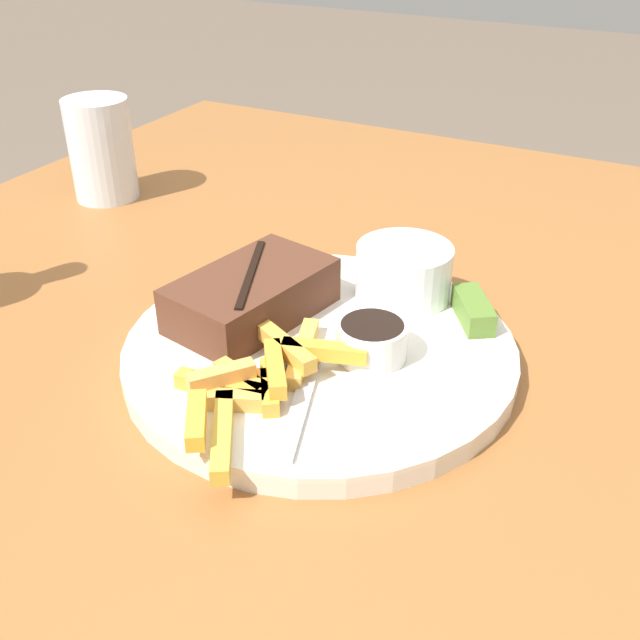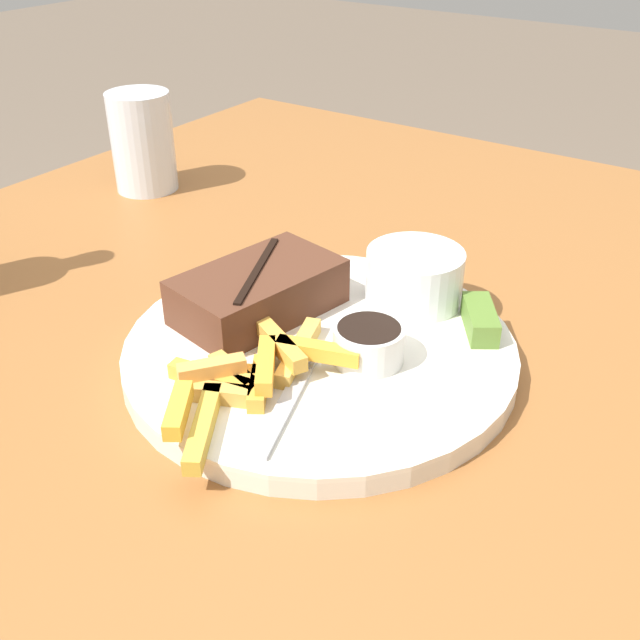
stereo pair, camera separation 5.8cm
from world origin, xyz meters
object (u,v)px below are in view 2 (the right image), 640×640
at_px(dinner_plate, 320,351).
at_px(steak_portion, 258,292).
at_px(fork_utensil, 288,401).
at_px(pickle_spear, 480,319).
at_px(dipping_sauce_cup, 368,343).
at_px(drinking_glass, 143,142).
at_px(coleslaw_cup, 415,274).

bearing_deg(dinner_plate, steak_portion, 82.68).
distance_m(dinner_plate, steak_portion, 0.07).
relative_size(steak_portion, fork_utensil, 1.14).
bearing_deg(steak_portion, pickle_spear, -64.46).
relative_size(dipping_sauce_cup, drinking_glass, 0.47).
distance_m(coleslaw_cup, fork_utensil, 0.18).
distance_m(dinner_plate, dipping_sauce_cup, 0.05).
bearing_deg(fork_utensil, steak_portion, 28.89).
xyz_separation_m(steak_portion, fork_utensil, (-0.09, -0.09, -0.02)).
height_order(dinner_plate, fork_utensil, fork_utensil).
bearing_deg(dipping_sauce_cup, steak_portion, 84.80).
bearing_deg(drinking_glass, fork_utensil, -122.91).
height_order(pickle_spear, fork_utensil, pickle_spear).
bearing_deg(fork_utensil, pickle_spear, -41.55).
relative_size(steak_portion, drinking_glass, 1.28).
height_order(dinner_plate, dipping_sauce_cup, dipping_sauce_cup).
bearing_deg(coleslaw_cup, drinking_glass, 77.83).
height_order(coleslaw_cup, dipping_sauce_cup, coleslaw_cup).
xyz_separation_m(dinner_plate, pickle_spear, (0.09, -0.10, 0.02)).
relative_size(coleslaw_cup, pickle_spear, 1.38).
xyz_separation_m(dipping_sauce_cup, drinking_glass, (0.19, 0.43, 0.02)).
distance_m(dipping_sauce_cup, drinking_glass, 0.47).
relative_size(dinner_plate, drinking_glass, 2.66).
relative_size(dipping_sauce_cup, fork_utensil, 0.42).
bearing_deg(fork_utensil, coleslaw_cup, -19.47).
height_order(steak_portion, drinking_glass, drinking_glass).
distance_m(pickle_spear, fork_utensil, 0.18).
relative_size(fork_utensil, drinking_glass, 1.13).
height_order(dipping_sauce_cup, fork_utensil, dipping_sauce_cup).
distance_m(coleslaw_cup, dipping_sauce_cup, 0.10).
xyz_separation_m(coleslaw_cup, pickle_spear, (-0.01, -0.07, -0.02)).
bearing_deg(fork_utensil, dinner_plate, 0.00).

